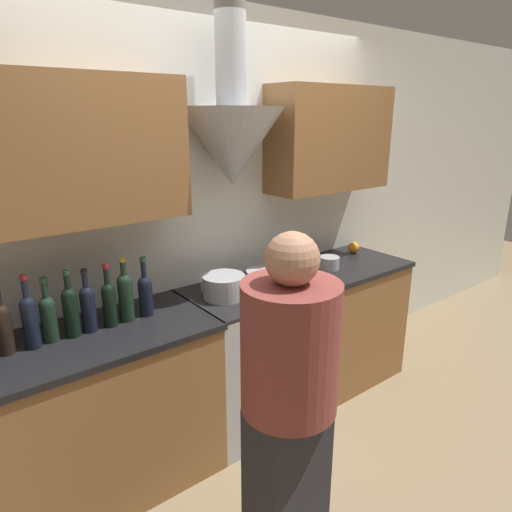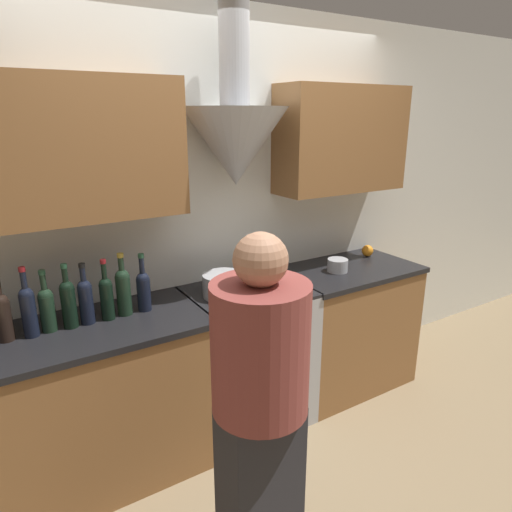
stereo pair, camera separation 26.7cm
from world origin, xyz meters
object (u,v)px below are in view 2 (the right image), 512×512
Objects in this scene: wine_bottle_7 at (106,296)px; wine_bottle_8 at (123,289)px; saucepan at (338,265)px; wine_bottle_4 at (47,307)px; wine_bottle_5 at (68,301)px; wine_bottle_3 at (28,309)px; mixing_bowl at (266,277)px; orange_fruit at (367,251)px; wine_bottle_6 at (86,299)px; wine_bottle_2 at (3,314)px; stock_pot at (224,285)px; wine_bottle_9 at (143,288)px; stove_range at (248,356)px; person_foreground_left at (260,413)px.

wine_bottle_8 is (0.09, 0.01, 0.01)m from wine_bottle_7.
saucepan is (1.55, -0.06, -0.09)m from wine_bottle_7.
wine_bottle_5 is (0.10, -0.01, 0.01)m from wine_bottle_4.
mixing_bowl is (1.38, 0.00, -0.10)m from wine_bottle_3.
saucepan is at bearing -161.04° from orange_fruit.
wine_bottle_4 is 2.28m from orange_fruit.
wine_bottle_5 is 0.08m from wine_bottle_6.
wine_bottle_2 is 3.98× the size of orange_fruit.
stock_pot is at bearing -3.37° from wine_bottle_4.
wine_bottle_7 is at bearing -176.87° from wine_bottle_9.
wine_bottle_5 is at bearing -177.85° from orange_fruit.
stock_pot reaches higher than stove_range.
wine_bottle_3 is 1.09× the size of wine_bottle_9.
wine_bottle_8 is at bearing 1.66° from wine_bottle_5.
wine_bottle_4 reaches higher than saucepan.
wine_bottle_9 reaches higher than stove_range.
wine_bottle_6 is 1.11m from mixing_bowl.
stove_range is 1.35m from wine_bottle_3.
wine_bottle_8 is 0.11m from wine_bottle_9.
person_foreground_left is at bearing -74.03° from wine_bottle_7.
wine_bottle_4 is 2.28× the size of saucepan.
wine_bottle_5 is 0.98× the size of wine_bottle_8.
orange_fruit is 0.62× the size of saucepan.
wine_bottle_5 is 1.02× the size of wine_bottle_7.
wine_bottle_9 is at bearing 179.47° from mixing_bowl.
saucepan is (0.71, -0.03, 0.50)m from stove_range.
saucepan is (1.74, -0.07, -0.10)m from wine_bottle_5.
wine_bottle_7 is at bearing -1.27° from wine_bottle_5.
wine_bottle_8 is 0.22× the size of person_foreground_left.
wine_bottle_7 is 1.58× the size of mixing_bowl.
mixing_bowl is 1.27m from person_foreground_left.
wine_bottle_8 is (-0.75, 0.05, 0.60)m from stove_range.
mixing_bowl is 0.55m from saucepan.
wine_bottle_2 is at bearing 177.60° from stove_range.
wine_bottle_7 is at bearing 176.62° from stock_pot.
wine_bottle_9 is (0.69, -0.01, -0.01)m from wine_bottle_2.
wine_bottle_3 reaches higher than wine_bottle_8.
wine_bottle_7 is at bearing -179.79° from mixing_bowl.
wine_bottle_4 is 0.98× the size of wine_bottle_9.
wine_bottle_5 is at bearing -178.34° from wine_bottle_8.
saucepan reaches higher than mixing_bowl.
saucepan is at bearing -2.22° from wine_bottle_5.
saucepan is at bearing -1.88° from wine_bottle_3.
wine_bottle_8 is 2.46× the size of saucepan.
wine_bottle_7 is at bearing -3.86° from wine_bottle_6.
wine_bottle_8 reaches higher than orange_fruit.
wine_bottle_7 is (0.19, -0.00, -0.01)m from wine_bottle_5.
wine_bottle_5 is 1.34× the size of stock_pot.
stove_range is 2.70× the size of wine_bottle_5.
wine_bottle_4 is at bearing 176.63° from stock_pot.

